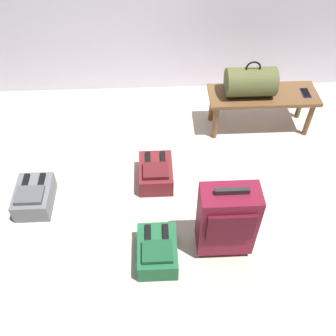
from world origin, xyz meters
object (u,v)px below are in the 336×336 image
Objects in this scene: bench at (262,99)px; backpack_maroon at (156,173)px; backpack_green at (157,251)px; backpack_grey at (34,196)px; cell_phone at (306,93)px; duffel_bag_olive at (251,82)px; suitcase_upright_burgundy at (227,220)px.

bench reaches higher than backpack_maroon.
backpack_green and backpack_grey have the same top height.
backpack_grey is at bearing 150.82° from backpack_green.
backpack_maroon is 1.00m from backpack_grey.
cell_phone is at bearing 19.77° from backpack_grey.
duffel_bag_olive is at bearing 25.12° from backpack_grey.
cell_phone is at bearing 24.86° from backpack_maroon.
cell_phone reaches higher than backpack_grey.
backpack_maroon is (-1.01, -0.66, -0.24)m from bench.
backpack_green is at bearing -135.13° from cell_phone.
backpack_maroon is 1.00× the size of backpack_grey.
duffel_bag_olive is at bearing 180.00° from bench.
cell_phone is at bearing -2.07° from bench.
cell_phone is 2.01m from backpack_green.
bench reaches higher than backpack_grey.
bench is 2.27× the size of duffel_bag_olive.
cell_phone reaches higher than backpack_green.
backpack_green and backpack_maroon have the same top height.
bench is 2.63× the size of backpack_grey.
suitcase_upright_burgundy is 1.75× the size of backpack_maroon.
backpack_maroon is at bearing -142.80° from duffel_bag_olive.
backpack_grey is (-0.97, 0.54, 0.00)m from backpack_green.
suitcase_upright_burgundy reaches higher than bench.
backpack_green is at bearing -171.56° from suitcase_upright_burgundy.
cell_phone is 0.22× the size of suitcase_upright_burgundy.
bench is at bearing 33.18° from backpack_maroon.
duffel_bag_olive is 1.16× the size of backpack_green.
suitcase_upright_burgundy is 1.55m from backpack_grey.
suitcase_upright_burgundy is (-0.40, -1.34, -0.19)m from duffel_bag_olive.
cell_phone is at bearing -1.52° from duffel_bag_olive.
duffel_bag_olive is at bearing 58.09° from backpack_green.
backpack_maroon is at bearing -155.14° from cell_phone.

